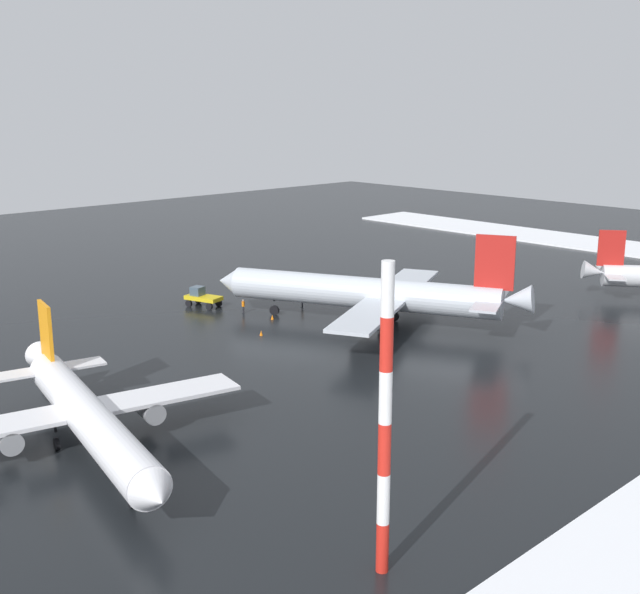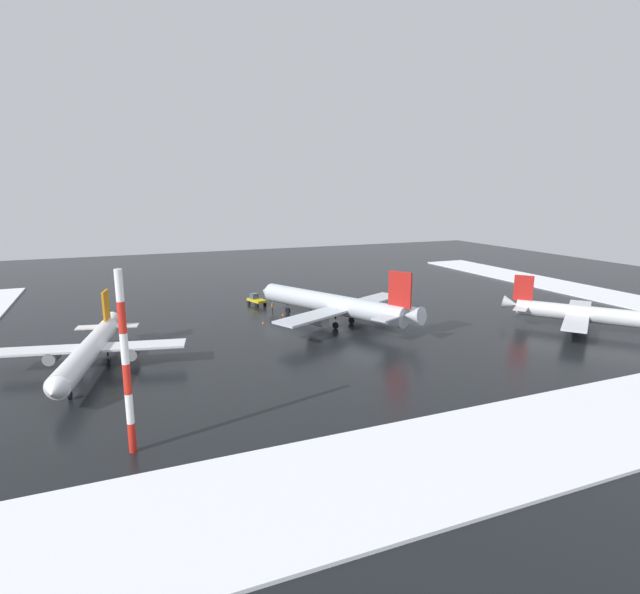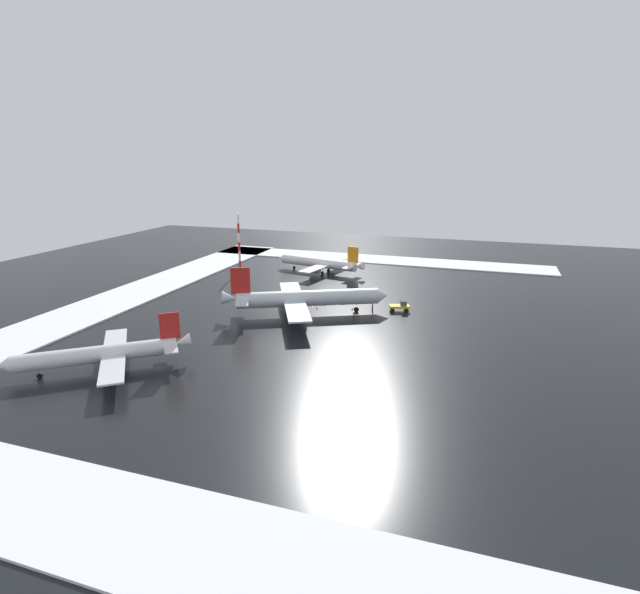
# 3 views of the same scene
# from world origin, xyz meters

# --- Properties ---
(ground_plane) EXTENTS (240.00, 240.00, 0.00)m
(ground_plane) POSITION_xyz_m (0.00, 0.00, 0.00)
(ground_plane) COLOR black
(snow_bank_far) EXTENTS (152.00, 16.00, 0.33)m
(snow_bank_far) POSITION_xyz_m (0.00, -50.00, 0.17)
(snow_bank_far) COLOR white
(snow_bank_far) RESTS_ON ground_plane
(snow_bank_right) EXTENTS (14.00, 116.00, 0.33)m
(snow_bank_right) POSITION_xyz_m (67.00, 0.00, 0.17)
(snow_bank_right) COLOR white
(snow_bank_right) RESTS_ON ground_plane
(airplane_parked_starboard) EXTENTS (30.24, 35.53, 11.31)m
(airplane_parked_starboard) POSITION_xyz_m (-1.91, -2.20, 3.74)
(airplane_parked_starboard) COLOR silver
(airplane_parked_starboard) RESTS_ON ground_plane
(airplane_foreground_jet) EXTENTS (25.22, 30.13, 9.01)m
(airplane_foreground_jet) POSITION_xyz_m (-42.78, -11.95, 2.98)
(airplane_foreground_jet) COLOR white
(airplane_foreground_jet) RESTS_ON ground_plane
(airplane_parked_portside) EXTENTS (22.69, 25.35, 8.98)m
(airplane_parked_portside) POSITION_xyz_m (37.64, -23.55, 2.97)
(airplane_parked_portside) COLOR silver
(airplane_parked_portside) RESTS_ON ground_plane
(pushback_tug) EXTENTS (3.48, 5.05, 2.50)m
(pushback_tug) POSITION_xyz_m (-11.19, 18.22, 1.28)
(pushback_tug) COLOR gold
(pushback_tug) RESTS_ON ground_plane
(ground_crew_by_nose_gear) EXTENTS (0.36, 0.36, 1.71)m
(ground_crew_by_nose_gear) POSITION_xyz_m (-1.98, 9.46, 0.97)
(ground_crew_by_nose_gear) COLOR black
(ground_crew_by_nose_gear) RESTS_ON ground_plane
(ground_crew_beside_wing) EXTENTS (0.36, 0.36, 1.71)m
(ground_crew_beside_wing) POSITION_xyz_m (-9.46, 11.99, 0.97)
(ground_crew_beside_wing) COLOR black
(ground_crew_beside_wing) RESTS_ON ground_plane
(antenna_mast) EXTENTS (0.70, 0.70, 17.52)m
(antenna_mast) POSITION_xyz_m (-38.41, -37.22, 8.76)
(antenna_mast) COLOR red
(antenna_mast) RESTS_ON ground_plane
(traffic_cone_near_nose) EXTENTS (0.36, 0.36, 0.55)m
(traffic_cone_near_nose) POSITION_xyz_m (-8.75, 7.32, 0.28)
(traffic_cone_near_nose) COLOR orange
(traffic_cone_near_nose) RESTS_ON ground_plane
(traffic_cone_mid_line) EXTENTS (0.36, 0.36, 0.55)m
(traffic_cone_mid_line) POSITION_xyz_m (-6.49, -0.66, 0.28)
(traffic_cone_mid_line) COLOR orange
(traffic_cone_mid_line) RESTS_ON ground_plane
(traffic_cone_wingtip_side) EXTENTS (0.36, 0.36, 0.55)m
(traffic_cone_wingtip_side) POSITION_xyz_m (-14.04, 2.99, 0.28)
(traffic_cone_wingtip_side) COLOR orange
(traffic_cone_wingtip_side) RESTS_ON ground_plane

